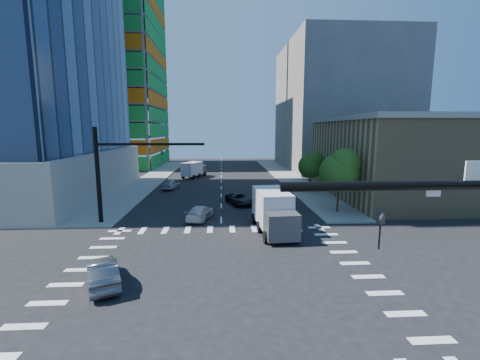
{
  "coord_description": "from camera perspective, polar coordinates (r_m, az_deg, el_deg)",
  "views": [
    {
      "loc": [
        0.1,
        -18.95,
        8.91
      ],
      "look_at": [
        1.65,
        8.0,
        4.65
      ],
      "focal_mm": 24.0,
      "sensor_mm": 36.0,
      "label": 1
    }
  ],
  "objects": [
    {
      "name": "sidewalk_nw",
      "position": [
        60.92,
        -15.2,
        0.32
      ],
      "size": [
        5.0,
        60.0,
        0.15
      ],
      "primitive_type": "cube",
      "color": "gray",
      "rests_on": "ground"
    },
    {
      "name": "ground",
      "position": [
        20.94,
        -3.39,
        -16.23
      ],
      "size": [
        160.0,
        160.0,
        0.0
      ],
      "primitive_type": "plane",
      "color": "black",
      "rests_on": "ground"
    },
    {
      "name": "box_truck_near",
      "position": [
        28.1,
        6.14,
        -6.23
      ],
      "size": [
        3.33,
        6.93,
        3.54
      ],
      "rotation": [
        0.0,
        0.0,
        0.07
      ],
      "color": "black",
      "rests_on": "ground"
    },
    {
      "name": "sidewalk_ne",
      "position": [
        60.88,
        8.49,
        0.53
      ],
      "size": [
        5.0,
        60.0,
        0.15
      ],
      "primitive_type": "cube",
      "color": "gray",
      "rests_on": "ground"
    },
    {
      "name": "tree_north",
      "position": [
        46.91,
        12.61,
        2.73
      ],
      "size": [
        3.54,
        3.52,
        5.78
      ],
      "color": "#382316",
      "rests_on": "sidewalk_ne"
    },
    {
      "name": "car_sb_mid",
      "position": [
        49.34,
        -12.13,
        -0.78
      ],
      "size": [
        2.49,
        4.51,
        1.45
      ],
      "primitive_type": "imported",
      "rotation": [
        0.0,
        0.0,
        2.95
      ],
      "color": "#A9ABB1",
      "rests_on": "ground"
    },
    {
      "name": "road_markings",
      "position": [
        20.94,
        -3.39,
        -16.21
      ],
      "size": [
        20.0,
        20.0,
        0.01
      ],
      "primitive_type": "cube",
      "color": "silver",
      "rests_on": "ground"
    },
    {
      "name": "construction_building",
      "position": [
        86.86,
        -22.98,
        18.7
      ],
      "size": [
        25.16,
        34.5,
        70.6
      ],
      "color": "slate",
      "rests_on": "ground"
    },
    {
      "name": "car_nb_far",
      "position": [
        38.57,
        -0.14,
        -3.38
      ],
      "size": [
        3.62,
        5.2,
        1.32
      ],
      "primitive_type": "imported",
      "rotation": [
        0.0,
        0.0,
        0.33
      ],
      "color": "black",
      "rests_on": "ground"
    },
    {
      "name": "tree_south",
      "position": [
        35.41,
        17.46,
        1.71
      ],
      "size": [
        4.16,
        4.16,
        6.82
      ],
      "color": "#382316",
      "rests_on": "sidewalk_ne"
    },
    {
      "name": "bg_building_ne",
      "position": [
        78.85,
        17.06,
        12.29
      ],
      "size": [
        24.0,
        30.0,
        28.0
      ],
      "primitive_type": "cube",
      "color": "#69625E",
      "rests_on": "ground"
    },
    {
      "name": "car_sb_cross",
      "position": [
        20.83,
        -23.29,
        -14.85
      ],
      "size": [
        3.31,
        4.81,
        1.5
      ],
      "primitive_type": "imported",
      "rotation": [
        0.0,
        0.0,
        3.56
      ],
      "color": "#515156",
      "rests_on": "ground"
    },
    {
      "name": "car_sb_near",
      "position": [
        32.46,
        -7.09,
        -5.78
      ],
      "size": [
        3.0,
        5.04,
        1.37
      ],
      "primitive_type": "imported",
      "rotation": [
        0.0,
        0.0,
        2.9
      ],
      "color": "silver",
      "rests_on": "ground"
    },
    {
      "name": "box_truck_far",
      "position": [
        60.81,
        -8.09,
        1.69
      ],
      "size": [
        4.46,
        6.07,
        2.93
      ],
      "rotation": [
        0.0,
        0.0,
        2.72
      ],
      "color": "black",
      "rests_on": "ground"
    },
    {
      "name": "signal_mast_nw",
      "position": [
        32.26,
        -21.53,
        2.27
      ],
      "size": [
        10.2,
        0.4,
        9.0
      ],
      "color": "black",
      "rests_on": "sidewalk_nw"
    },
    {
      "name": "commercial_building",
      "position": [
        48.06,
        27.98,
        3.63
      ],
      "size": [
        20.5,
        22.5,
        10.6
      ],
      "color": "#978057",
      "rests_on": "ground"
    }
  ]
}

